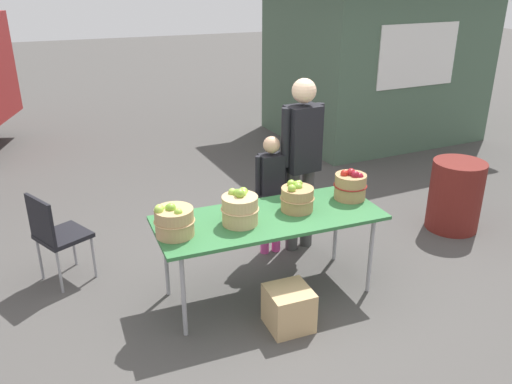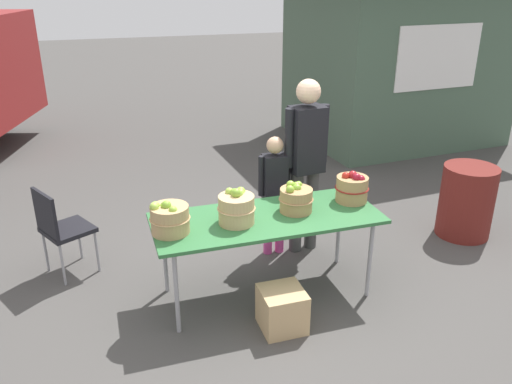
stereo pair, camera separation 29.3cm
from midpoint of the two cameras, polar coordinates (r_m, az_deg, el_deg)
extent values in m
plane|color=#474442|center=(4.72, 2.93, -10.94)|extent=(40.00, 40.00, 0.00)
cube|color=#2D6B38|center=(4.36, 3.13, -2.89)|extent=(1.90, 0.76, 0.03)
cylinder|color=#99999E|center=(4.10, -6.61, -10.90)|extent=(0.04, 0.04, 0.72)
cylinder|color=#99999E|center=(4.63, 14.09, -7.17)|extent=(0.04, 0.04, 0.72)
cylinder|color=#99999E|center=(4.60, -8.11, -6.88)|extent=(0.04, 0.04, 0.72)
cylinder|color=#99999E|center=(5.08, 10.65, -4.00)|extent=(0.04, 0.04, 0.72)
cylinder|color=tan|center=(4.07, -7.33, -3.02)|extent=(0.30, 0.30, 0.22)
torus|color=tan|center=(4.07, -7.34, -2.88)|extent=(0.32, 0.32, 0.01)
sphere|color=#8CB738|center=(3.96, -6.95, -2.03)|extent=(0.07, 0.07, 0.07)
sphere|color=#9EC647|center=(4.06, -7.84, -1.59)|extent=(0.08, 0.08, 0.08)
sphere|color=#7AA833|center=(4.02, -7.71, -1.51)|extent=(0.08, 0.08, 0.08)
sphere|color=#9EC647|center=(4.00, -9.00, -1.66)|extent=(0.07, 0.07, 0.07)
sphere|color=#9EC647|center=(4.05, -8.90, -1.59)|extent=(0.08, 0.08, 0.08)
cylinder|color=tan|center=(4.18, -0.15, -1.96)|extent=(0.29, 0.29, 0.24)
torus|color=tan|center=(4.18, -0.15, -1.81)|extent=(0.31, 0.31, 0.01)
sphere|color=#7AA833|center=(4.17, 0.08, -0.33)|extent=(0.07, 0.07, 0.07)
sphere|color=#9EC647|center=(4.20, -0.93, 0.01)|extent=(0.07, 0.07, 0.07)
sphere|color=#9EC647|center=(4.21, 0.29, -0.14)|extent=(0.07, 0.07, 0.07)
sphere|color=#8CB738|center=(4.23, 0.30, 0.02)|extent=(0.08, 0.08, 0.08)
sphere|color=#9EC647|center=(4.23, 0.14, -0.02)|extent=(0.07, 0.07, 0.07)
sphere|color=#7AA833|center=(4.13, -0.15, -0.16)|extent=(0.08, 0.08, 0.08)
sphere|color=#7AA833|center=(4.18, -0.36, -0.16)|extent=(0.08, 0.08, 0.08)
cylinder|color=#A87F51|center=(4.42, 6.28, -0.91)|extent=(0.27, 0.27, 0.20)
torus|color=#A87F51|center=(4.42, 6.29, -0.79)|extent=(0.29, 0.29, 0.01)
sphere|color=#7AA833|center=(4.48, 6.54, 0.74)|extent=(0.07, 0.07, 0.07)
sphere|color=#7AA833|center=(4.39, 6.39, 0.37)|extent=(0.08, 0.08, 0.08)
sphere|color=#8CB738|center=(4.43, 5.68, 0.78)|extent=(0.07, 0.07, 0.07)
sphere|color=#8CB738|center=(4.32, 5.68, 0.25)|extent=(0.07, 0.07, 0.07)
sphere|color=#8CB738|center=(4.46, 6.30, 0.65)|extent=(0.07, 0.07, 0.07)
cylinder|color=#A87F51|center=(4.70, 12.17, 0.29)|extent=(0.28, 0.28, 0.23)
torus|color=maroon|center=(4.69, 12.18, 0.42)|extent=(0.30, 0.30, 0.01)
sphere|color=maroon|center=(4.61, 12.70, 1.54)|extent=(0.07, 0.07, 0.07)
sphere|color=maroon|center=(4.65, 12.28, 1.80)|extent=(0.08, 0.08, 0.08)
sphere|color=#B22319|center=(4.63, 11.55, 1.72)|extent=(0.07, 0.07, 0.07)
sphere|color=maroon|center=(4.63, 13.13, 1.32)|extent=(0.08, 0.08, 0.08)
cylinder|color=#3F3F3F|center=(5.30, 7.65, -1.88)|extent=(0.12, 0.12, 0.85)
cylinder|color=#3F3F3F|center=(5.22, 6.00, -2.22)|extent=(0.12, 0.12, 0.85)
cube|color=black|center=(4.99, 7.23, 5.68)|extent=(0.34, 0.27, 0.64)
sphere|color=beige|center=(4.88, 7.49, 10.79)|extent=(0.23, 0.23, 0.23)
cylinder|color=black|center=(5.08, 9.04, 6.29)|extent=(0.09, 0.09, 0.56)
cylinder|color=black|center=(4.89, 5.38, 5.83)|extent=(0.09, 0.09, 0.56)
cylinder|color=#CC3F8C|center=(5.23, 4.21, -3.62)|extent=(0.09, 0.09, 0.59)
cylinder|color=#CC3F8C|center=(5.19, 2.92, -3.79)|extent=(0.09, 0.09, 0.59)
cube|color=black|center=(5.00, 3.71, 1.62)|extent=(0.23, 0.17, 0.45)
sphere|color=tan|center=(4.89, 3.80, 5.10)|extent=(0.16, 0.16, 0.16)
cylinder|color=black|center=(5.03, 5.11, 2.03)|extent=(0.06, 0.06, 0.40)
cylinder|color=black|center=(4.95, 2.30, 1.74)|extent=(0.06, 0.06, 0.40)
cube|color=black|center=(8.87, -24.48, 14.12)|extent=(0.55, 1.70, 0.80)
cube|color=#47604C|center=(9.18, 15.91, 13.78)|extent=(3.15, 2.59, 2.60)
cube|color=white|center=(8.13, 20.24, 13.60)|extent=(1.40, 0.13, 0.90)
cube|color=black|center=(5.06, -18.26, -3.94)|extent=(0.54, 0.54, 0.04)
cube|color=black|center=(4.91, -20.42, -2.27)|extent=(0.21, 0.37, 0.40)
cylinder|color=gray|center=(5.10, -15.37, -6.30)|extent=(0.02, 0.02, 0.42)
cylinder|color=gray|center=(5.37, -17.22, -4.98)|extent=(0.02, 0.02, 0.42)
cylinder|color=gray|center=(4.97, -18.75, -7.55)|extent=(0.02, 0.02, 0.42)
cylinder|color=gray|center=(5.25, -20.46, -6.12)|extent=(0.02, 0.02, 0.42)
cylinder|color=maroon|center=(6.01, 23.26, -0.95)|extent=(0.56, 0.56, 0.77)
cube|color=tan|center=(4.24, 4.89, -12.65)|extent=(0.34, 0.34, 0.34)
camera|label=1|loc=(0.15, -88.16, 0.78)|focal=36.70mm
camera|label=2|loc=(0.15, 91.84, -0.78)|focal=36.70mm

